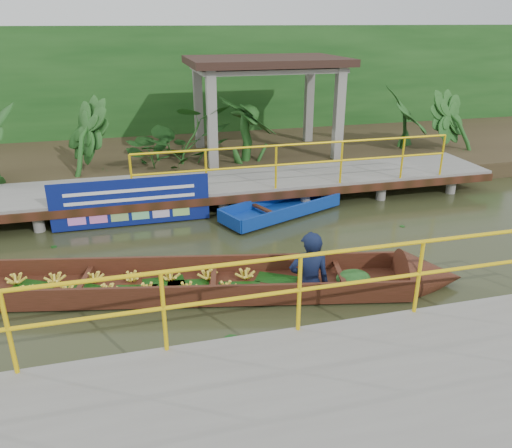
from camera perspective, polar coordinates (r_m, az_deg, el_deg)
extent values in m
plane|color=#2A2E17|center=(9.02, -6.58, -5.43)|extent=(80.00, 80.00, 0.00)
cube|color=#36291B|center=(15.96, -10.67, 7.59)|extent=(30.00, 8.00, 0.45)
cube|color=gray|center=(12.05, -9.17, 4.26)|extent=(16.00, 2.00, 0.15)
cube|color=black|center=(11.13, -8.60, 2.33)|extent=(16.00, 0.12, 0.18)
cylinder|color=yellow|center=(11.44, 5.00, 9.08)|extent=(7.50, 0.05, 0.05)
cylinder|color=yellow|center=(11.55, 4.93, 6.90)|extent=(7.50, 0.05, 0.05)
cylinder|color=yellow|center=(11.56, 4.92, 6.66)|extent=(0.05, 0.05, 1.00)
cylinder|color=gray|center=(13.20, -27.01, 2.36)|extent=(0.24, 0.24, 0.55)
cylinder|color=gray|center=(11.39, -18.69, 0.75)|extent=(0.24, 0.24, 0.55)
cylinder|color=gray|center=(12.89, -18.35, 3.28)|extent=(0.24, 0.24, 0.55)
cylinder|color=gray|center=(11.39, -8.66, 1.72)|extent=(0.24, 0.24, 0.55)
cylinder|color=gray|center=(12.90, -9.48, 4.13)|extent=(0.24, 0.24, 0.55)
cylinder|color=gray|center=(11.74, 1.08, 2.61)|extent=(0.24, 0.24, 0.55)
cylinder|color=gray|center=(13.20, -0.80, 4.87)|extent=(0.24, 0.24, 0.55)
cylinder|color=gray|center=(12.40, 10.03, 3.36)|extent=(0.24, 0.24, 0.55)
cylinder|color=gray|center=(13.80, 7.32, 5.46)|extent=(0.24, 0.24, 0.55)
cylinder|color=gray|center=(13.34, 17.91, 3.95)|extent=(0.24, 0.24, 0.55)
cylinder|color=gray|center=(14.64, 14.66, 5.90)|extent=(0.24, 0.24, 0.55)
cylinder|color=gray|center=(11.39, -8.66, 1.72)|extent=(0.24, 0.24, 0.55)
cube|color=gray|center=(5.74, 10.73, -20.61)|extent=(18.00, 2.40, 0.70)
cylinder|color=yellow|center=(5.85, 6.98, -3.44)|extent=(10.00, 0.05, 0.05)
cylinder|color=yellow|center=(6.06, 6.78, -7.27)|extent=(10.00, 0.05, 0.05)
cylinder|color=yellow|center=(6.09, 6.76, -7.68)|extent=(0.05, 0.05, 1.00)
cube|color=gray|center=(13.47, -5.04, 11.20)|extent=(0.25, 0.25, 2.80)
cube|color=gray|center=(14.50, 9.42, 11.78)|extent=(0.25, 0.25, 2.80)
cube|color=gray|center=(15.80, -6.59, 12.78)|extent=(0.25, 0.25, 2.80)
cube|color=gray|center=(16.69, 6.06, 13.31)|extent=(0.25, 0.25, 2.80)
cube|color=gray|center=(14.84, 1.12, 17.37)|extent=(4.00, 2.60, 0.12)
cube|color=black|center=(14.83, 1.13, 18.14)|extent=(4.40, 3.00, 0.20)
cube|color=#174516|center=(18.09, -11.76, 14.95)|extent=(30.00, 0.80, 4.00)
cube|color=#341B0E|center=(8.48, -12.07, -7.26)|extent=(8.50, 2.80, 0.06)
cube|color=#341B0E|center=(8.87, -11.64, -4.75)|extent=(8.30, 1.82, 0.36)
cube|color=#341B0E|center=(7.95, -12.72, -8.21)|extent=(8.30, 1.82, 0.36)
cone|color=#341B0E|center=(8.94, 19.35, -5.84)|extent=(1.25, 1.21, 1.02)
ellipsoid|color=#174516|center=(8.54, 11.05, -6.15)|extent=(0.68, 0.58, 0.28)
imported|color=#0E1734|center=(8.02, 6.34, -0.93)|extent=(0.76, 0.57, 1.87)
cube|color=navy|center=(11.48, 2.88, 1.45)|extent=(2.99, 1.92, 0.10)
cube|color=navy|center=(11.75, 1.53, 2.57)|extent=(2.68, 1.17, 0.29)
cube|color=navy|center=(11.13, 4.32, 1.37)|extent=(2.68, 1.17, 0.29)
cube|color=navy|center=(10.62, -3.06, 0.35)|extent=(0.39, 0.82, 0.29)
cone|color=navy|center=(12.52, 8.61, 3.30)|extent=(0.84, 0.97, 0.81)
cube|color=black|center=(11.13, 1.00, 1.65)|extent=(0.42, 0.83, 0.05)
cube|color=navy|center=(11.03, -14.06, 2.42)|extent=(3.35, 0.03, 1.05)
cube|color=white|center=(10.92, -14.19, 3.71)|extent=(2.72, 0.01, 0.07)
cube|color=white|center=(10.98, -14.09, 2.72)|extent=(2.72, 0.01, 0.07)
imported|color=#174516|center=(13.59, -19.71, 9.00)|extent=(1.44, 1.44, 1.80)
imported|color=#174516|center=(13.59, -9.05, 10.02)|extent=(1.44, 1.44, 1.80)
imported|color=#174516|center=(13.92, -0.72, 10.59)|extent=(1.44, 1.44, 1.80)
imported|color=#174516|center=(15.87, 17.43, 11.04)|extent=(1.44, 1.44, 1.80)
imported|color=#174516|center=(16.70, 21.91, 10.99)|extent=(1.44, 1.44, 1.80)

